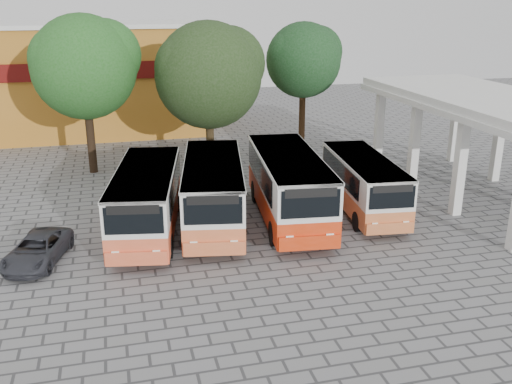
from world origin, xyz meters
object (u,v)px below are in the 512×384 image
object	(u,v)px
parked_car	(37,250)
bus_far_left	(147,197)
bus_centre_left	(213,189)
bus_far_right	(364,182)
bus_centre_right	(289,183)

from	to	relation	value
parked_car	bus_far_left	bearing A→B (deg)	39.22
bus_centre_left	bus_far_right	distance (m)	7.42
bus_centre_right	parked_car	size ratio (longest dim) A/B	2.30
bus_far_right	bus_centre_right	bearing A→B (deg)	-171.15
bus_far_left	parked_car	size ratio (longest dim) A/B	2.17
bus_far_left	bus_far_right	size ratio (longest dim) A/B	1.11
bus_far_right	parked_car	world-z (taller)	bus_far_right
bus_centre_left	bus_far_right	size ratio (longest dim) A/B	1.14
bus_centre_right	bus_far_right	world-z (taller)	bus_centre_right
bus_centre_right	parked_car	xyz separation A→B (m)	(-11.04, -1.94, -1.29)
bus_far_left	bus_centre_left	xyz separation A→B (m)	(3.02, 0.23, 0.05)
bus_far_right	parked_car	bearing A→B (deg)	-165.73
bus_far_right	parked_car	size ratio (longest dim) A/B	1.95
bus_centre_right	parked_car	bearing A→B (deg)	-163.80
parked_car	bus_centre_left	bearing A→B (deg)	32.02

